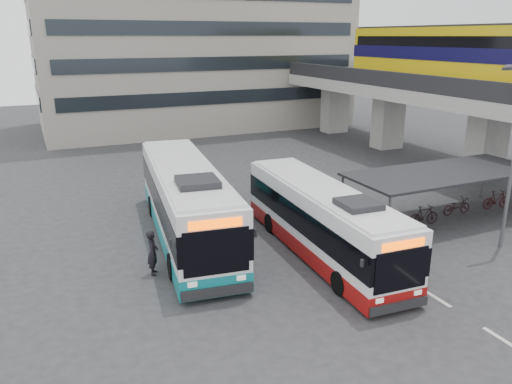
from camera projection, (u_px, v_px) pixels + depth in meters
name	position (u px, v px, depth m)	size (l,w,h in m)	color
ground	(330.00, 275.00, 19.54)	(120.00, 120.00, 0.00)	#28282B
viaduct	(451.00, 77.00, 34.52)	(8.00, 32.00, 9.68)	gray
bike_shelter	(442.00, 189.00, 25.00)	(10.00, 4.00, 2.54)	#595B60
road_markings	(434.00, 297.00, 17.92)	(0.15, 7.60, 0.01)	beige
bus_main	(322.00, 221.00, 21.09)	(2.98, 10.97, 3.21)	white
bus_teal	(186.00, 203.00, 22.71)	(4.25, 12.69, 3.68)	white
pedestrian	(153.00, 253.00, 19.38)	(0.66, 0.43, 1.82)	black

